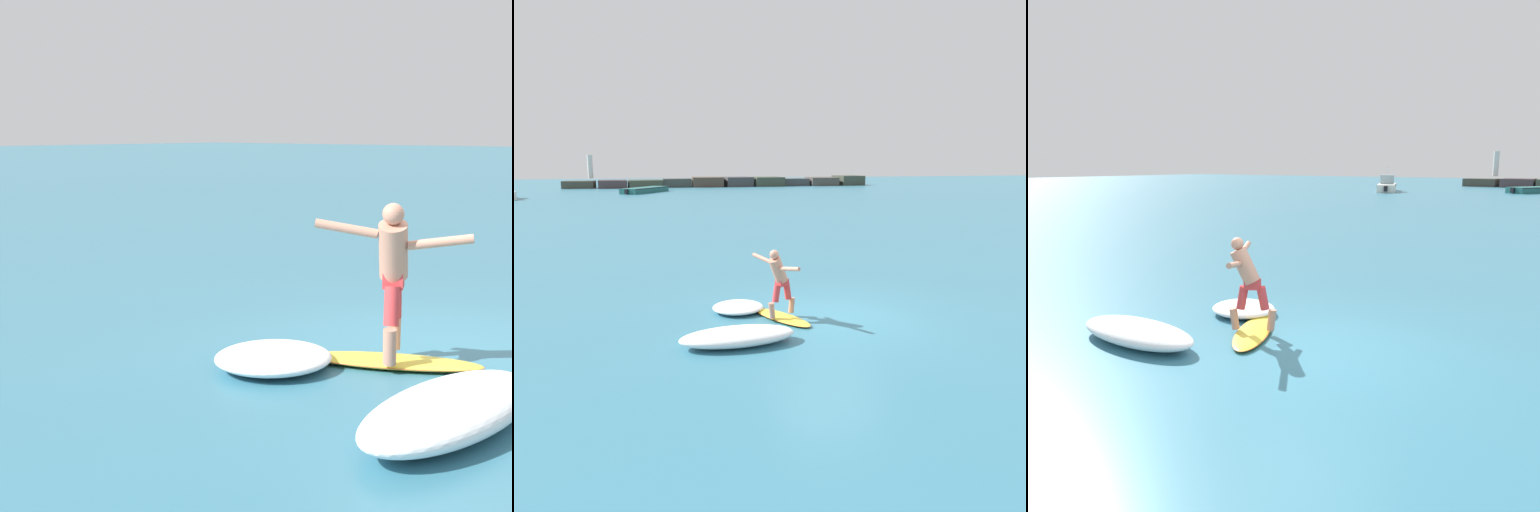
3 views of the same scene
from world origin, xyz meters
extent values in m
plane|color=teal|center=(0.00, 0.00, 0.00)|extent=(200.00, 200.00, 0.00)
cube|color=#3E3D33|center=(-12.17, 62.00, 0.50)|extent=(4.23, 3.19, 1.00)
cube|color=#443638|center=(-7.80, 62.00, 0.53)|extent=(3.97, 4.52, 1.06)
cylinder|color=silver|center=(-10.59, 62.00, 2.88)|extent=(0.70, 0.70, 3.12)
ellipsoid|color=yellow|center=(-1.12, 0.07, 0.05)|extent=(1.28, 1.86, 0.10)
ellipsoid|color=yellow|center=(-1.53, 0.90, 0.05)|extent=(0.38, 0.36, 0.08)
ellipsoid|color=#DB5B2D|center=(-1.12, 0.07, 0.05)|extent=(1.30, 1.88, 0.04)
cone|color=black|center=(-0.80, -0.59, -0.06)|extent=(0.07, 0.07, 0.14)
cone|color=black|center=(-0.72, -0.42, -0.06)|extent=(0.07, 0.07, 0.14)
cone|color=black|center=(-0.99, -0.55, -0.06)|extent=(0.07, 0.07, 0.14)
cylinder|color=tan|center=(-1.40, -0.08, 0.27)|extent=(0.21, 0.20, 0.37)
cylinder|color=#CA3639|center=(-1.28, -0.01, 0.65)|extent=(0.26, 0.23, 0.41)
cylinder|color=tan|center=(-0.85, 0.22, 0.27)|extent=(0.21, 0.20, 0.37)
cylinder|color=#CA3639|center=(-0.97, 0.15, 0.65)|extent=(0.26, 0.23, 0.41)
cube|color=#CA3639|center=(-1.12, 0.07, 0.88)|extent=(0.32, 0.30, 0.16)
cylinder|color=tan|center=(-1.23, 0.01, 1.19)|extent=(0.57, 0.48, 0.65)
sphere|color=tan|center=(-1.34, -0.04, 1.56)|extent=(0.21, 0.21, 0.21)
cylinder|color=tan|center=(-1.10, -0.42, 1.29)|extent=(0.37, 0.59, 0.20)
cylinder|color=tan|center=(-1.52, 0.37, 1.40)|extent=(0.37, 0.59, 0.19)
cube|color=white|center=(-17.35, 43.48, 0.39)|extent=(3.82, 6.24, 0.78)
cone|color=white|center=(-18.57, 46.67, 0.39)|extent=(1.10, 1.26, 0.78)
cube|color=black|center=(-17.35, 43.48, 0.72)|extent=(3.85, 6.20, 0.08)
cube|color=#8BA1A8|center=(-17.41, 43.65, 1.25)|extent=(1.82, 1.94, 0.93)
cube|color=#232D38|center=(-17.70, 44.39, 1.36)|extent=(1.02, 0.41, 0.47)
cylinder|color=silver|center=(-17.41, 43.65, 2.16)|extent=(0.06, 0.06, 0.90)
cube|color=black|center=(-16.24, 40.57, 0.43)|extent=(0.44, 0.39, 0.52)
cube|color=black|center=(-5.64, 46.68, 0.34)|extent=(0.45, 0.43, 0.52)
ellipsoid|color=white|center=(-2.42, -1.29, 0.18)|extent=(2.35, 0.97, 0.35)
ellipsoid|color=white|center=(-2.00, 0.89, 0.12)|extent=(1.26, 1.15, 0.23)
camera|label=1|loc=(-8.28, -4.38, 2.36)|focal=60.00mm
camera|label=2|loc=(-4.16, -10.58, 3.60)|focal=35.00mm
camera|label=3|loc=(3.88, -6.24, 2.84)|focal=35.00mm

